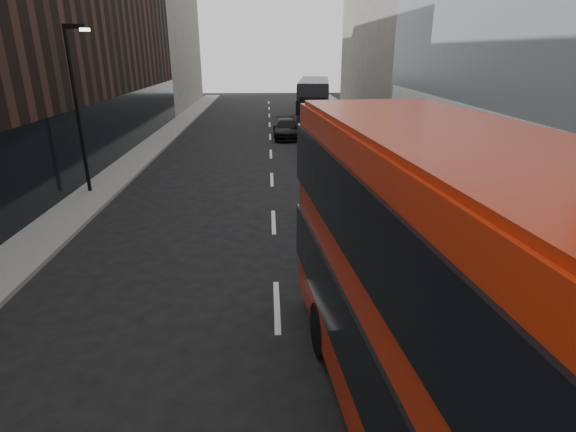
{
  "coord_description": "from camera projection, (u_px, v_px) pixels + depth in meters",
  "views": [
    {
      "loc": [
        -0.16,
        -1.95,
        6.13
      ],
      "look_at": [
        0.28,
        7.88,
        2.5
      ],
      "focal_mm": 28.0,
      "sensor_mm": 36.0,
      "label": 1
    }
  ],
  "objects": [
    {
      "name": "sidewalk_right",
      "position": [
        392.0,
        155.0,
        27.68
      ],
      "size": [
        3.0,
        80.0,
        0.15
      ],
      "primitive_type": "cube",
      "color": "slate",
      "rests_on": "ground"
    },
    {
      "name": "sidewalk_left",
      "position": [
        138.0,
        158.0,
        27.03
      ],
      "size": [
        2.0,
        80.0,
        0.15
      ],
      "primitive_type": "cube",
      "color": "slate",
      "rests_on": "ground"
    },
    {
      "name": "building_victorian",
      "position": [
        388.0,
        11.0,
        42.33
      ],
      "size": [
        6.5,
        24.0,
        21.0
      ],
      "color": "#646058",
      "rests_on": "ground"
    },
    {
      "name": "building_left_mid",
      "position": [
        92.0,
        36.0,
        29.17
      ],
      "size": [
        5.0,
        24.0,
        14.0
      ],
      "primitive_type": "cube",
      "color": "black",
      "rests_on": "ground"
    },
    {
      "name": "building_left_far",
      "position": [
        165.0,
        47.0,
        49.97
      ],
      "size": [
        5.0,
        20.0,
        13.0
      ],
      "primitive_type": "cube",
      "color": "#646058",
      "rests_on": "ground"
    },
    {
      "name": "street_lamp",
      "position": [
        78.0,
        100.0,
        19.04
      ],
      "size": [
        1.06,
        0.22,
        7.0
      ],
      "color": "black",
      "rests_on": "sidewalk_left"
    },
    {
      "name": "red_bus",
      "position": [
        510.0,
        354.0,
        5.17
      ],
      "size": [
        4.17,
        12.88,
        5.11
      ],
      "rotation": [
        0.0,
        0.0,
        0.1
      ],
      "color": "#A4210A",
      "rests_on": "ground"
    },
    {
      "name": "grey_bus",
      "position": [
        314.0,
        99.0,
        41.21
      ],
      "size": [
        4.01,
        11.61,
        3.68
      ],
      "rotation": [
        0.0,
        0.0,
        -0.12
      ],
      "color": "black",
      "rests_on": "ground"
    },
    {
      "name": "car_a",
      "position": [
        372.0,
        223.0,
        15.11
      ],
      "size": [
        2.13,
        4.17,
        1.36
      ],
      "primitive_type": "imported",
      "rotation": [
        0.0,
        0.0,
        0.14
      ],
      "color": "black",
      "rests_on": "ground"
    },
    {
      "name": "car_b",
      "position": [
        321.0,
        142.0,
        28.14
      ],
      "size": [
        2.13,
        4.82,
        1.54
      ],
      "primitive_type": "imported",
      "rotation": [
        0.0,
        0.0,
        0.11
      ],
      "color": "gray",
      "rests_on": "ground"
    },
    {
      "name": "car_c",
      "position": [
        286.0,
        129.0,
        33.41
      ],
      "size": [
        1.93,
        4.67,
        1.35
      ],
      "primitive_type": "imported",
      "rotation": [
        0.0,
        0.0,
        0.01
      ],
      "color": "black",
      "rests_on": "ground"
    }
  ]
}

